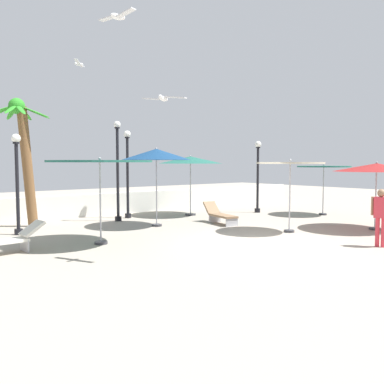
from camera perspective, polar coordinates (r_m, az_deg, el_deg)
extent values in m
plane|color=#9E9384|center=(13.25, 8.89, -6.82)|extent=(56.00, 56.00, 0.00)
cube|color=silver|center=(20.52, -10.61, -1.54)|extent=(25.20, 0.30, 1.03)
cylinder|color=#333338|center=(19.83, -0.21, -3.05)|extent=(0.50, 0.50, 0.08)
cylinder|color=#A5A5AD|center=(19.71, -0.21, 0.42)|extent=(0.05, 0.05, 2.49)
cone|color=#1E594C|center=(19.67, -0.21, 4.38)|extent=(2.99, 2.99, 0.34)
sphere|color=#99999E|center=(19.68, -0.21, 4.92)|extent=(0.08, 0.08, 0.08)
cylinder|color=#333338|center=(16.48, -4.81, -4.51)|extent=(0.40, 0.40, 0.08)
cylinder|color=#A5A5AD|center=(16.34, -4.84, -0.08)|extent=(0.05, 0.05, 2.64)
cone|color=navy|center=(16.30, -4.87, 5.12)|extent=(2.70, 2.70, 0.43)
sphere|color=#99999E|center=(16.30, -4.87, 5.90)|extent=(0.08, 0.08, 0.08)
cylinder|color=#333338|center=(20.85, 17.34, -2.89)|extent=(0.37, 0.37, 0.08)
cylinder|color=#A5A5AD|center=(20.75, 17.40, 0.18)|extent=(0.05, 0.05, 2.31)
cylinder|color=#1E594C|center=(20.71, 17.47, 3.32)|extent=(2.46, 2.46, 0.06)
sphere|color=#99999E|center=(20.71, 17.47, 3.54)|extent=(0.08, 0.08, 0.08)
cylinder|color=#333338|center=(13.18, -12.26, -6.75)|extent=(0.40, 0.40, 0.08)
cylinder|color=#A5A5AD|center=(13.00, -12.34, -1.42)|extent=(0.05, 0.05, 2.54)
cylinder|color=#1E594C|center=(12.95, -12.43, 4.10)|extent=(3.15, 3.15, 0.06)
sphere|color=#99999E|center=(12.95, -12.43, 4.47)|extent=(0.08, 0.08, 0.08)
cylinder|color=#333338|center=(16.99, 23.58, -4.58)|extent=(0.41, 0.41, 0.08)
cylinder|color=#A5A5AD|center=(16.87, 23.68, -1.00)|extent=(0.05, 0.05, 2.21)
cone|color=maroon|center=(16.81, 23.80, 3.08)|extent=(3.10, 3.10, 0.30)
sphere|color=#99999E|center=(16.81, 23.81, 3.66)|extent=(0.08, 0.08, 0.08)
cylinder|color=#333338|center=(15.42, 13.06, -5.19)|extent=(0.37, 0.37, 0.08)
cylinder|color=#A5A5AD|center=(15.27, 13.13, -0.73)|extent=(0.05, 0.05, 2.49)
cylinder|color=#B7AD93|center=(15.22, 13.20, 3.86)|extent=(2.37, 2.37, 0.06)
sphere|color=#99999E|center=(15.22, 13.21, 4.23)|extent=(0.08, 0.08, 0.08)
cylinder|color=brown|center=(17.29, -21.45, 3.13)|extent=(0.71, 0.38, 4.61)
sphere|color=#2C8C24|center=(17.32, -22.71, 10.72)|extent=(0.60, 0.60, 0.60)
ellipsoid|color=#2C8C24|center=(17.38, -20.65, 10.13)|extent=(1.19, 0.39, 0.51)
ellipsoid|color=#2C8C24|center=(17.85, -21.81, 9.93)|extent=(0.94, 1.00, 0.51)
ellipsoid|color=#2C8C24|center=(17.88, -23.29, 9.88)|extent=(0.22, 1.17, 0.51)
ellipsoid|color=#2C8C24|center=(17.62, -24.44, 9.94)|extent=(0.94, 0.99, 0.51)
ellipsoid|color=#2C8C24|center=(16.72, -23.40, 10.31)|extent=(0.84, 1.07, 0.51)
ellipsoid|color=#2C8C24|center=(16.70, -22.24, 10.35)|extent=(0.28, 1.18, 0.51)
ellipsoid|color=#2C8C24|center=(17.13, -20.70, 10.22)|extent=(1.08, 0.81, 0.51)
cylinder|color=black|center=(18.12, -9.99, -3.59)|extent=(0.28, 0.28, 0.20)
cylinder|color=black|center=(17.97, -10.06, 2.31)|extent=(0.12, 0.12, 3.93)
cylinder|color=black|center=(18.02, -10.14, 8.57)|extent=(0.22, 0.22, 0.06)
sphere|color=white|center=(18.03, -10.14, 9.02)|extent=(0.29, 0.29, 0.29)
cylinder|color=black|center=(15.70, -22.49, -5.01)|extent=(0.28, 0.28, 0.20)
cylinder|color=black|center=(15.55, -22.63, 0.36)|extent=(0.12, 0.12, 3.15)
cylinder|color=black|center=(15.54, -22.79, 6.16)|extent=(0.22, 0.22, 0.06)
sphere|color=white|center=(15.54, -22.81, 6.73)|extent=(0.31, 0.31, 0.31)
cylinder|color=black|center=(19.07, -8.69, -3.20)|extent=(0.28, 0.28, 0.20)
cylinder|color=black|center=(18.94, -8.74, 1.89)|extent=(0.12, 0.12, 3.58)
cylinder|color=black|center=(18.96, -8.80, 7.31)|extent=(0.22, 0.22, 0.06)
sphere|color=white|center=(18.97, -8.80, 7.78)|extent=(0.31, 0.31, 0.31)
cylinder|color=black|center=(21.17, 8.87, -2.49)|extent=(0.28, 0.28, 0.20)
cylinder|color=black|center=(21.05, 8.92, 1.60)|extent=(0.12, 0.12, 3.22)
cylinder|color=black|center=(21.05, 8.96, 5.99)|extent=(0.22, 0.22, 0.06)
sphere|color=white|center=(21.05, 8.97, 6.42)|extent=(0.32, 0.32, 0.32)
cube|color=#B7B7BC|center=(16.39, 5.44, -4.09)|extent=(0.55, 0.15, 0.35)
cube|color=#B7B7BC|center=(17.48, 3.11, -3.57)|extent=(0.55, 0.15, 0.35)
cube|color=#8C6B4C|center=(16.91, 4.24, -3.23)|extent=(0.81, 1.48, 0.08)
cube|color=#8C6B4C|center=(17.66, 2.65, -2.14)|extent=(0.64, 0.62, 0.51)
cube|color=#B7B7BC|center=(12.71, -21.79, -6.72)|extent=(0.09, 0.55, 0.35)
cube|color=silver|center=(12.46, -24.59, -6.20)|extent=(1.44, 0.67, 0.08)
cube|color=silver|center=(12.72, -20.90, -4.64)|extent=(0.64, 0.60, 0.42)
cylinder|color=#D8333F|center=(13.55, 24.54, -5.05)|extent=(0.12, 0.12, 0.86)
cylinder|color=#D8333F|center=(13.57, 23.88, -5.01)|extent=(0.12, 0.12, 0.86)
cube|color=#D8333F|center=(13.47, 24.30, -1.92)|extent=(0.33, 0.41, 0.61)
sphere|color=#936B4C|center=(13.43, 24.35, -0.13)|extent=(0.23, 0.23, 0.23)
cylinder|color=#936B4C|center=(13.51, 23.30, -1.75)|extent=(0.08, 0.08, 0.55)
ellipsoid|color=white|center=(18.96, -15.03, 16.40)|extent=(0.33, 0.29, 0.12)
sphere|color=white|center=(19.00, -15.55, 16.45)|extent=(0.10, 0.10, 0.10)
cube|color=silver|center=(18.63, -15.27, 16.68)|extent=(0.52, 0.64, 0.12)
cube|color=silver|center=(19.30, -14.80, 16.24)|extent=(0.53, 0.64, 0.10)
ellipsoid|color=white|center=(9.42, -10.20, 22.40)|extent=(0.34, 0.20, 0.12)
sphere|color=white|center=(9.54, -9.40, 22.35)|extent=(0.10, 0.10, 0.10)
cube|color=silver|center=(9.59, -11.27, 22.16)|extent=(0.26, 0.50, 0.03)
cube|color=silver|center=(9.26, -9.08, 22.87)|extent=(0.26, 0.50, 0.11)
ellipsoid|color=white|center=(10.46, -3.85, 12.51)|extent=(0.34, 0.24, 0.12)
sphere|color=white|center=(10.32, -4.35, 12.79)|extent=(0.10, 0.10, 0.10)
cube|color=silver|center=(10.31, -2.37, 12.75)|extent=(0.38, 0.61, 0.09)
cube|color=silver|center=(10.62, -5.29, 12.48)|extent=(0.38, 0.61, 0.09)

